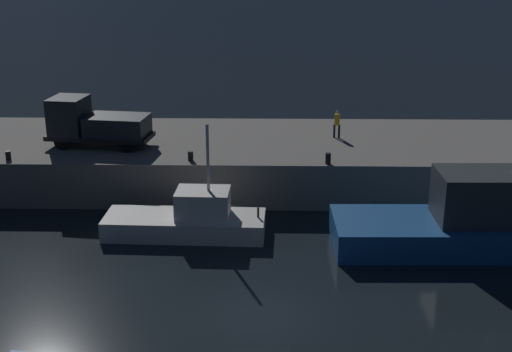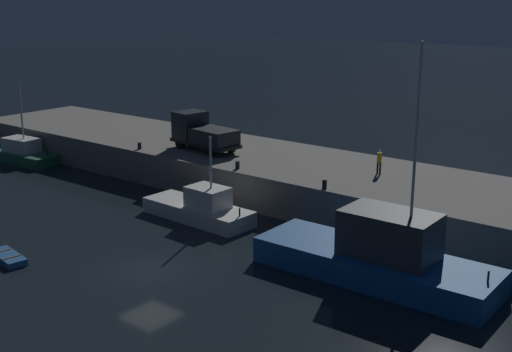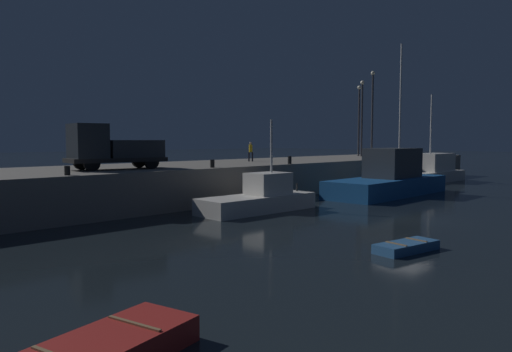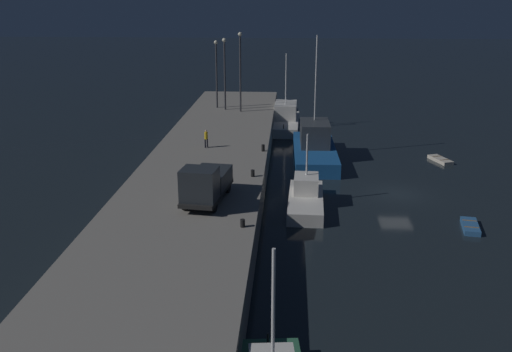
# 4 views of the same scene
# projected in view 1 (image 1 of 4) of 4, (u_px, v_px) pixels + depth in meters

# --- Properties ---
(ground_plane) EXTENTS (320.00, 320.00, 0.00)m
(ground_plane) POSITION_uv_depth(u_px,v_px,m) (257.00, 315.00, 25.29)
(ground_plane) COLOR black
(pier_quay) EXTENTS (66.83, 9.78, 2.41)m
(pier_quay) POSITION_uv_depth(u_px,v_px,m) (262.00, 160.00, 39.49)
(pier_quay) COLOR gray
(pier_quay) RESTS_ON ground
(fishing_boat_blue) EXTENTS (7.56, 2.77, 5.37)m
(fishing_boat_blue) POSITION_uv_depth(u_px,v_px,m) (189.00, 220.00, 32.09)
(fishing_boat_blue) COLOR silver
(fishing_boat_blue) RESTS_ON ground
(fishing_boat_orange) EXTENTS (12.04, 4.05, 11.51)m
(fishing_boat_orange) POSITION_uv_depth(u_px,v_px,m) (473.00, 222.00, 30.65)
(fishing_boat_orange) COLOR #195193
(fishing_boat_orange) RESTS_ON ground
(utility_truck) EXTENTS (5.87, 2.85, 2.68)m
(utility_truck) POSITION_uv_depth(u_px,v_px,m) (94.00, 123.00, 37.46)
(utility_truck) COLOR black
(utility_truck) RESTS_ON pier_quay
(dockworker) EXTENTS (0.39, 0.39, 1.59)m
(dockworker) POSITION_uv_depth(u_px,v_px,m) (337.00, 122.00, 39.17)
(dockworker) COLOR black
(dockworker) RESTS_ON pier_quay
(bollard_west) EXTENTS (0.28, 0.28, 0.50)m
(bollard_west) POSITION_uv_depth(u_px,v_px,m) (191.00, 156.00, 35.20)
(bollard_west) COLOR black
(bollard_west) RESTS_ON pier_quay
(bollard_central) EXTENTS (0.28, 0.28, 0.57)m
(bollard_central) POSITION_uv_depth(u_px,v_px,m) (328.00, 158.00, 34.67)
(bollard_central) COLOR black
(bollard_central) RESTS_ON pier_quay
(bollard_east) EXTENTS (0.28, 0.28, 0.47)m
(bollard_east) POSITION_uv_depth(u_px,v_px,m) (8.00, 155.00, 35.34)
(bollard_east) COLOR black
(bollard_east) RESTS_ON pier_quay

